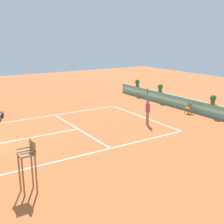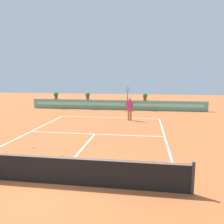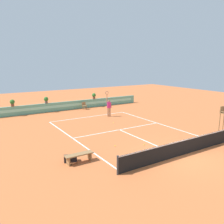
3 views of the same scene
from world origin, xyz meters
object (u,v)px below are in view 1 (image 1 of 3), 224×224
at_px(ball_kid_chair, 189,108).
at_px(tennis_ball_by_sideline, 110,126).
at_px(gear_bag, 1,115).
at_px(tennis_ball_near_baseline, 23,127).
at_px(umpire_chair, 28,160).
at_px(potted_plant_left, 160,87).
at_px(tennis_ball_mid_court, 17,136).
at_px(potted_plant_right, 213,99).
at_px(tennis_player, 148,110).
at_px(potted_plant_far_left, 137,83).

xyz_separation_m(ball_kid_chair, tennis_ball_by_sideline, (-0.49, -7.19, -0.44)).
height_order(ball_kid_chair, gear_bag, ball_kid_chair).
distance_m(gear_bag, tennis_ball_near_baseline, 3.48).
height_order(umpire_chair, ball_kid_chair, umpire_chair).
xyz_separation_m(tennis_ball_near_baseline, potted_plant_left, (-0.65, 13.01, 1.38)).
height_order(tennis_ball_mid_court, potted_plant_right, potted_plant_right).
bearing_deg(gear_bag, tennis_ball_by_sideline, 41.47).
bearing_deg(tennis_ball_mid_court, tennis_ball_by_sideline, 77.30).
bearing_deg(potted_plant_right, potted_plant_left, 180.00).
relative_size(tennis_ball_near_baseline, tennis_ball_mid_court, 1.00).
relative_size(tennis_player, potted_plant_far_left, 3.57).
distance_m(tennis_player, tennis_ball_mid_court, 8.80).
bearing_deg(ball_kid_chair, potted_plant_left, 170.23).
bearing_deg(potted_plant_right, ball_kid_chair, -156.36).
xyz_separation_m(potted_plant_far_left, potted_plant_left, (3.47, 0.00, 0.00)).
bearing_deg(potted_plant_far_left, gear_bag, -87.05).
bearing_deg(gear_bag, tennis_ball_near_baseline, 11.29).
relative_size(gear_bag, potted_plant_far_left, 0.97).
distance_m(tennis_ball_near_baseline, tennis_ball_by_sideline, 5.96).
height_order(gear_bag, potted_plant_left, potted_plant_left).
xyz_separation_m(tennis_ball_mid_court, potted_plant_far_left, (-5.89, 13.85, 1.38)).
distance_m(ball_kid_chair, potted_plant_far_left, 7.81).
relative_size(ball_kid_chair, tennis_player, 0.33).
bearing_deg(ball_kid_chair, tennis_ball_near_baseline, -106.36).
height_order(tennis_ball_near_baseline, tennis_ball_mid_court, same).
bearing_deg(tennis_ball_near_baseline, ball_kid_chair, 73.64).
distance_m(gear_bag, tennis_ball_by_sideline, 8.70).
height_order(tennis_ball_mid_court, potted_plant_left, potted_plant_left).
relative_size(potted_plant_left, potted_plant_right, 1.00).
relative_size(umpire_chair, ball_kid_chair, 2.52).
height_order(umpire_chair, tennis_player, tennis_player).
height_order(tennis_ball_by_sideline, potted_plant_far_left, potted_plant_far_left).
bearing_deg(tennis_ball_near_baseline, tennis_player, 61.42).
xyz_separation_m(potted_plant_far_left, potted_plant_right, (9.39, 0.00, 0.00)).
distance_m(ball_kid_chair, potted_plant_left, 4.41).
relative_size(tennis_player, tennis_ball_mid_court, 38.01).
height_order(tennis_ball_mid_court, potted_plant_far_left, potted_plant_far_left).
bearing_deg(potted_plant_right, umpire_chair, -77.71).
relative_size(umpire_chair, tennis_player, 0.83).
distance_m(potted_plant_far_left, potted_plant_left, 3.47).
bearing_deg(tennis_ball_mid_court, tennis_player, 74.39).
xyz_separation_m(tennis_ball_near_baseline, potted_plant_far_left, (-4.12, 13.01, 1.38)).
xyz_separation_m(tennis_ball_near_baseline, tennis_ball_by_sideline, (3.11, 5.08, 0.00)).
relative_size(gear_bag, potted_plant_left, 0.97).
distance_m(tennis_ball_near_baseline, potted_plant_left, 13.10).
relative_size(tennis_ball_by_sideline, potted_plant_right, 0.09).
xyz_separation_m(tennis_player, tennis_ball_by_sideline, (-1.02, -2.49, -1.02)).
bearing_deg(potted_plant_right, tennis_player, -101.94).
bearing_deg(potted_plant_far_left, potted_plant_right, 0.00).
height_order(tennis_ball_near_baseline, tennis_ball_by_sideline, same).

